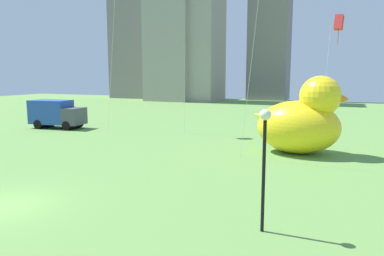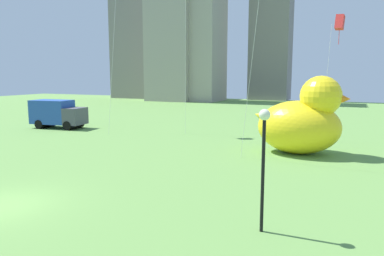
% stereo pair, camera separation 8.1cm
% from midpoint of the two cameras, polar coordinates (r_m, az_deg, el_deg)
% --- Properties ---
extents(ground_plane, '(140.00, 140.00, 0.00)m').
position_cam_midpoint_polar(ground_plane, '(17.28, -27.60, -10.83)').
color(ground_plane, '#659447').
extents(giant_inflatable_duck, '(6.45, 4.14, 5.35)m').
position_cam_midpoint_polar(giant_inflatable_duck, '(26.02, 16.72, 1.09)').
color(giant_inflatable_duck, yellow).
rests_on(giant_inflatable_duck, ground).
extents(lamppost, '(0.38, 0.38, 4.27)m').
position_cam_midpoint_polar(lamppost, '(12.47, 11.09, -2.78)').
color(lamppost, black).
rests_on(lamppost, ground).
extents(box_truck, '(5.73, 2.89, 2.85)m').
position_cam_midpoint_polar(box_truck, '(39.62, -20.54, 2.05)').
color(box_truck, '#264CA5').
rests_on(box_truck, ground).
extents(city_skyline, '(39.67, 18.54, 40.85)m').
position_cam_midpoint_polar(city_skyline, '(82.31, -1.07, 15.96)').
color(city_skyline, gray).
rests_on(city_skyline, ground).
extents(kite_red, '(1.28, 1.56, 10.09)m').
position_cam_midpoint_polar(kite_red, '(31.81, 21.93, 15.01)').
color(kite_red, silver).
rests_on(kite_red, ground).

